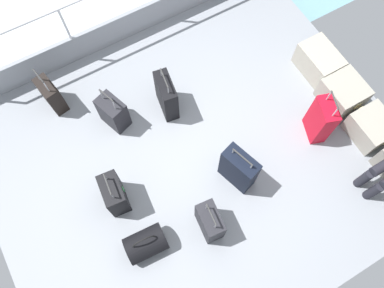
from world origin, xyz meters
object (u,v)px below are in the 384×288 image
object	(u,v)px
cargo_crate_2	(371,128)
suitcase_0	(51,95)
suitcase_1	(210,222)
suitcase_4	(167,96)
suitcase_3	(239,169)
cargo_crate_1	(343,93)
suitcase_2	(114,194)
cargo_crate_0	(319,62)
suitcase_5	(321,120)
duffel_bag	(146,244)
suitcase_6	(113,113)

from	to	relation	value
cargo_crate_2	suitcase_0	xyz separation A→B (m)	(-2.46, -3.41, 0.08)
suitcase_1	suitcase_4	size ratio (longest dim) A/B	0.90
suitcase_3	suitcase_4	bearing A→B (deg)	-168.51
cargo_crate_1	suitcase_2	size ratio (longest dim) A/B	0.80
suitcase_1	cargo_crate_0	bearing A→B (deg)	115.22
suitcase_1	suitcase_5	xyz separation A→B (m)	(-0.39, 1.86, 0.08)
cargo_crate_1	duffel_bag	xyz separation A→B (m)	(0.43, -3.20, -0.02)
suitcase_1	cargo_crate_2	bearing A→B (deg)	90.35
cargo_crate_0	suitcase_0	size ratio (longest dim) A/B	0.87
cargo_crate_1	suitcase_4	bearing A→B (deg)	-117.35
suitcase_3	cargo_crate_2	bearing A→B (deg)	79.35
cargo_crate_0	cargo_crate_2	world-z (taller)	cargo_crate_0
suitcase_2	duffel_bag	bearing A→B (deg)	4.73
cargo_crate_1	suitcase_0	size ratio (longest dim) A/B	0.76
suitcase_3	suitcase_6	size ratio (longest dim) A/B	1.04
cargo_crate_1	suitcase_4	distance (m)	2.36
suitcase_3	duffel_bag	bearing A→B (deg)	-81.88
suitcase_3	suitcase_1	bearing A→B (deg)	-59.63
suitcase_4	duffel_bag	distance (m)	1.88
duffel_bag	suitcase_4	bearing A→B (deg)	143.98
cargo_crate_2	suitcase_1	distance (m)	2.45
suitcase_1	duffel_bag	xyz separation A→B (m)	(-0.16, -0.76, -0.09)
cargo_crate_1	cargo_crate_2	bearing A→B (deg)	0.86
suitcase_6	suitcase_1	bearing A→B (deg)	11.04
suitcase_2	suitcase_5	xyz separation A→B (m)	(0.45, 2.67, 0.07)
cargo_crate_2	suitcase_1	bearing A→B (deg)	-89.65
suitcase_3	suitcase_4	xyz separation A→B (m)	(-1.32, -0.27, -0.02)
suitcase_0	suitcase_2	distance (m)	1.64
cargo_crate_1	cargo_crate_2	world-z (taller)	cargo_crate_1
suitcase_2	suitcase_4	distance (m)	1.43
cargo_crate_0	suitcase_2	distance (m)	3.29
cargo_crate_1	suitcase_2	world-z (taller)	suitcase_2
cargo_crate_2	suitcase_0	world-z (taller)	suitcase_0
suitcase_0	suitcase_2	size ratio (longest dim) A/B	1.06
cargo_crate_1	suitcase_1	xyz separation A→B (m)	(0.60, -2.44, 0.07)
cargo_crate_2	suitcase_2	distance (m)	3.37
suitcase_5	duffel_bag	distance (m)	2.63
cargo_crate_1	suitcase_4	size ratio (longest dim) A/B	0.74
suitcase_2	suitcase_4	size ratio (longest dim) A/B	0.93
suitcase_0	suitcase_1	size ratio (longest dim) A/B	1.09
cargo_crate_1	duffel_bag	world-z (taller)	duffel_bag
suitcase_2	suitcase_3	xyz separation A→B (m)	(0.48, 1.43, 0.06)
suitcase_3	suitcase_5	size ratio (longest dim) A/B	0.86
cargo_crate_2	duffel_bag	world-z (taller)	duffel_bag
cargo_crate_0	suitcase_5	size ratio (longest dim) A/B	0.73
cargo_crate_1	suitcase_3	world-z (taller)	suitcase_3
cargo_crate_0	suitcase_1	bearing A→B (deg)	-64.78
suitcase_1	suitcase_6	world-z (taller)	suitcase_6
cargo_crate_0	suitcase_4	distance (m)	2.18
suitcase_0	suitcase_6	size ratio (longest dim) A/B	1.02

